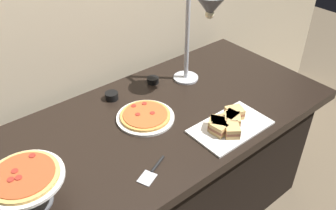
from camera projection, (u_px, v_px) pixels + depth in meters
The scene contains 9 objects.
back_wall at pixel (85, 3), 1.73m from camera, with size 4.40×0.04×2.40m, color #C6B593.
buffet_table at pixel (151, 177), 1.89m from camera, with size 1.90×0.84×0.76m.
heat_lamp at pixel (205, 16), 1.68m from camera, with size 0.15×0.30×0.53m.
pizza_plate_front at pixel (145, 116), 1.69m from camera, with size 0.28×0.28×0.03m.
pizza_plate_center at pixel (25, 180), 1.22m from camera, with size 0.28×0.28×0.15m.
sandwich_platter at pixel (228, 124), 1.63m from camera, with size 0.37×0.22×0.06m.
sauce_cup_near at pixel (112, 96), 1.82m from camera, with size 0.07×0.07×0.04m.
sauce_cup_far at pixel (153, 80), 1.95m from camera, with size 0.07×0.07×0.03m.
serving_spatula at pixel (152, 171), 1.42m from camera, with size 0.17×0.10×0.01m.
Camera 1 is at (-0.76, -1.07, 1.81)m, focal length 37.75 mm.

